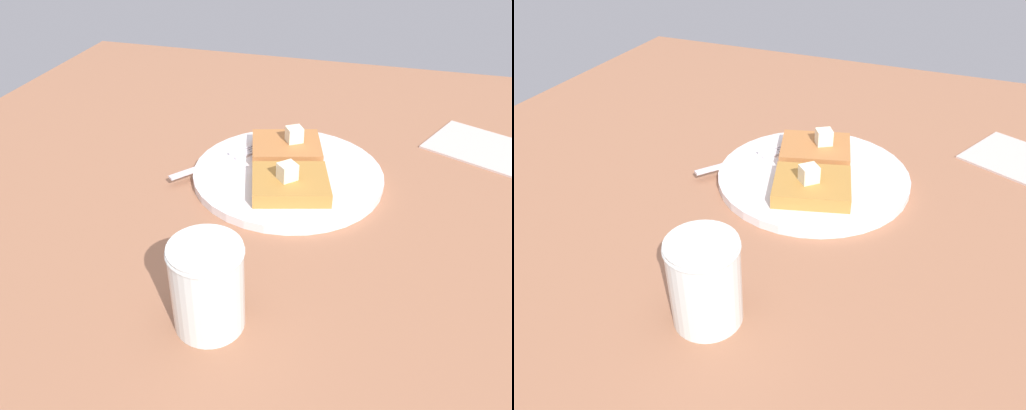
# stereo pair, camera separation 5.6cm
# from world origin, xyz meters

# --- Properties ---
(table_surface) EXTENTS (1.00, 1.00, 0.03)m
(table_surface) POSITION_xyz_m (0.00, 0.00, 0.01)
(table_surface) COLOR #9A6346
(table_surface) RESTS_ON ground
(plate) EXTENTS (0.26, 0.26, 0.01)m
(plate) POSITION_xyz_m (0.01, 0.08, 0.04)
(plate) COLOR silver
(plate) RESTS_ON table_surface
(toast_slice_left) EXTENTS (0.11, 0.12, 0.02)m
(toast_slice_left) POSITION_xyz_m (-0.03, 0.07, 0.05)
(toast_slice_left) COLOR #B26C38
(toast_slice_left) RESTS_ON plate
(toast_slice_middle) EXTENTS (0.11, 0.12, 0.02)m
(toast_slice_middle) POSITION_xyz_m (0.06, 0.10, 0.05)
(toast_slice_middle) COLOR #AE7734
(toast_slice_middle) RESTS_ON plate
(butter_pat_primary) EXTENTS (0.03, 0.03, 0.02)m
(butter_pat_primary) POSITION_xyz_m (-0.04, 0.08, 0.07)
(butter_pat_primary) COLOR #F3EBCA
(butter_pat_primary) RESTS_ON toast_slice_left
(butter_pat_secondary) EXTENTS (0.03, 0.03, 0.02)m
(butter_pat_secondary) POSITION_xyz_m (0.06, 0.09, 0.07)
(butter_pat_secondary) COLOR #F4ECC6
(butter_pat_secondary) RESTS_ON toast_slice_middle
(fork) EXTENTS (0.13, 0.11, 0.00)m
(fork) POSITION_xyz_m (0.01, -0.01, 0.04)
(fork) COLOR silver
(fork) RESTS_ON plate
(syrup_jar) EXTENTS (0.07, 0.07, 0.09)m
(syrup_jar) POSITION_xyz_m (0.29, 0.07, 0.07)
(syrup_jar) COLOR #562C0F
(syrup_jar) RESTS_ON table_surface
(napkin) EXTENTS (0.17, 0.18, 0.00)m
(napkin) POSITION_xyz_m (-0.15, 0.35, 0.03)
(napkin) COLOR beige
(napkin) RESTS_ON table_surface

